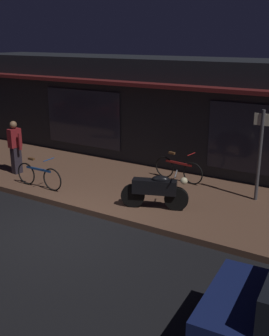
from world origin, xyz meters
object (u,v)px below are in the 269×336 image
object	(u,v)px
sign_post	(260,150)
motorcycle	(156,190)
person_photographer	(15,146)
bicycle_parked	(178,169)
bicycle_extra	(39,176)

from	to	relation	value
sign_post	motorcycle	bearing A→B (deg)	-135.80
motorcycle	person_photographer	distance (m)	5.12
motorcycle	bicycle_parked	world-z (taller)	motorcycle
bicycle_parked	sign_post	distance (m)	2.63
bicycle_parked	person_photographer	world-z (taller)	person_photographer
bicycle_extra	sign_post	xyz separation A→B (m)	(5.53, 2.34, 1.00)
bicycle_parked	motorcycle	bearing A→B (deg)	-78.45
motorcycle	bicycle_parked	distance (m)	2.25
bicycle_parked	sign_post	world-z (taller)	sign_post
bicycle_parked	bicycle_extra	distance (m)	4.07
motorcycle	bicycle_parked	size ratio (longest dim) A/B	0.99
motorcycle	bicycle_parked	bearing A→B (deg)	101.55
motorcycle	sign_post	bearing A→B (deg)	44.20
bicycle_extra	sign_post	distance (m)	6.09
sign_post	bicycle_parked	bearing A→B (deg)	173.32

